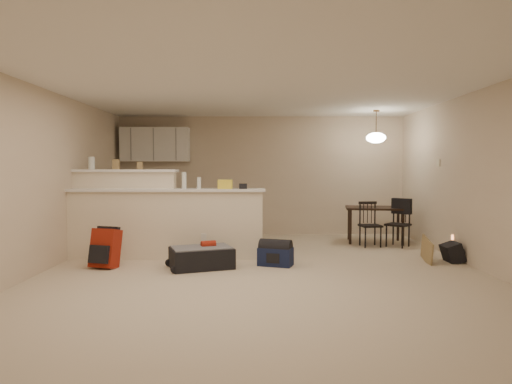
{
  "coord_description": "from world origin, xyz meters",
  "views": [
    {
      "loc": [
        -0.08,
        -6.17,
        1.41
      ],
      "look_at": [
        -0.1,
        0.7,
        1.05
      ],
      "focal_mm": 32.0,
      "sensor_mm": 36.0,
      "label": 1
    }
  ],
  "objects_px": {
    "dining_chair_far": "(398,223)",
    "pendant_lamp": "(376,137)",
    "suitcase": "(202,258)",
    "black_daypack": "(452,253)",
    "dining_table": "(375,211)",
    "navy_duffel": "(276,257)",
    "red_backpack": "(105,248)",
    "dining_chair_near": "(370,224)"
  },
  "relations": [
    {
      "from": "dining_chair_far",
      "to": "pendant_lamp",
      "type": "bearing_deg",
      "value": 163.61
    },
    {
      "from": "suitcase",
      "to": "black_daypack",
      "type": "xyz_separation_m",
      "value": [
        3.72,
        0.41,
        -0.0
      ]
    },
    {
      "from": "dining_table",
      "to": "suitcase",
      "type": "distance_m",
      "value": 3.78
    },
    {
      "from": "navy_duffel",
      "to": "black_daypack",
      "type": "bearing_deg",
      "value": 23.92
    },
    {
      "from": "dining_table",
      "to": "navy_duffel",
      "type": "distance_m",
      "value": 2.89
    },
    {
      "from": "red_backpack",
      "to": "suitcase",
      "type": "bearing_deg",
      "value": 15.06
    },
    {
      "from": "suitcase",
      "to": "black_daypack",
      "type": "distance_m",
      "value": 3.74
    },
    {
      "from": "dining_chair_far",
      "to": "red_backpack",
      "type": "distance_m",
      "value": 4.99
    },
    {
      "from": "pendant_lamp",
      "to": "dining_chair_far",
      "type": "xyz_separation_m",
      "value": [
        0.29,
        -0.46,
        -1.57
      ]
    },
    {
      "from": "dining_chair_near",
      "to": "black_daypack",
      "type": "height_order",
      "value": "dining_chair_near"
    },
    {
      "from": "pendant_lamp",
      "to": "dining_chair_near",
      "type": "distance_m",
      "value": 1.66
    },
    {
      "from": "suitcase",
      "to": "red_backpack",
      "type": "height_order",
      "value": "red_backpack"
    },
    {
      "from": "navy_duffel",
      "to": "suitcase",
      "type": "bearing_deg",
      "value": -152.98
    },
    {
      "from": "pendant_lamp",
      "to": "suitcase",
      "type": "height_order",
      "value": "pendant_lamp"
    },
    {
      "from": "suitcase",
      "to": "red_backpack",
      "type": "relative_size",
      "value": 1.55
    },
    {
      "from": "dining_chair_far",
      "to": "black_daypack",
      "type": "relative_size",
      "value": 2.64
    },
    {
      "from": "dining_table",
      "to": "black_daypack",
      "type": "distance_m",
      "value": 2.0
    },
    {
      "from": "dining_chair_far",
      "to": "suitcase",
      "type": "bearing_deg",
      "value": -111.01
    },
    {
      "from": "dining_table",
      "to": "red_backpack",
      "type": "bearing_deg",
      "value": -144.58
    },
    {
      "from": "dining_chair_far",
      "to": "red_backpack",
      "type": "xyz_separation_m",
      "value": [
        -4.68,
        -1.74,
        -0.15
      ]
    },
    {
      "from": "dining_chair_near",
      "to": "pendant_lamp",
      "type": "bearing_deg",
      "value": 58.71
    },
    {
      "from": "pendant_lamp",
      "to": "black_daypack",
      "type": "height_order",
      "value": "pendant_lamp"
    },
    {
      "from": "dining_chair_near",
      "to": "red_backpack",
      "type": "height_order",
      "value": "dining_chair_near"
    },
    {
      "from": "pendant_lamp",
      "to": "suitcase",
      "type": "distance_m",
      "value": 4.18
    },
    {
      "from": "red_backpack",
      "to": "navy_duffel",
      "type": "xyz_separation_m",
      "value": [
        2.42,
        0.13,
        -0.14
      ]
    },
    {
      "from": "dining_table",
      "to": "navy_duffel",
      "type": "xyz_separation_m",
      "value": [
        -1.97,
        -2.07,
        -0.46
      ]
    },
    {
      "from": "suitcase",
      "to": "navy_duffel",
      "type": "height_order",
      "value": "suitcase"
    },
    {
      "from": "suitcase",
      "to": "navy_duffel",
      "type": "relative_size",
      "value": 1.76
    },
    {
      "from": "dining_chair_far",
      "to": "dining_chair_near",
      "type": "bearing_deg",
      "value": -139.08
    },
    {
      "from": "pendant_lamp",
      "to": "suitcase",
      "type": "relative_size",
      "value": 0.73
    },
    {
      "from": "dining_table",
      "to": "black_daypack",
      "type": "height_order",
      "value": "dining_table"
    },
    {
      "from": "dining_table",
      "to": "suitcase",
      "type": "xyz_separation_m",
      "value": [
        -3.02,
        -2.22,
        -0.45
      ]
    },
    {
      "from": "pendant_lamp",
      "to": "red_backpack",
      "type": "distance_m",
      "value": 5.2
    },
    {
      "from": "red_backpack",
      "to": "black_daypack",
      "type": "bearing_deg",
      "value": 20.49
    },
    {
      "from": "navy_duffel",
      "to": "black_daypack",
      "type": "relative_size",
      "value": 1.51
    },
    {
      "from": "red_backpack",
      "to": "dining_chair_far",
      "type": "bearing_deg",
      "value": 36.58
    },
    {
      "from": "pendant_lamp",
      "to": "dining_chair_far",
      "type": "bearing_deg",
      "value": -57.36
    },
    {
      "from": "red_backpack",
      "to": "navy_duffel",
      "type": "distance_m",
      "value": 2.43
    },
    {
      "from": "pendant_lamp",
      "to": "dining_chair_near",
      "type": "bearing_deg",
      "value": -113.48
    },
    {
      "from": "dining_chair_near",
      "to": "suitcase",
      "type": "relative_size",
      "value": 0.95
    },
    {
      "from": "dining_chair_near",
      "to": "black_daypack",
      "type": "xyz_separation_m",
      "value": [
        0.9,
        -1.36,
        -0.26
      ]
    },
    {
      "from": "dining_chair_near",
      "to": "red_backpack",
      "type": "relative_size",
      "value": 1.47
    }
  ]
}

